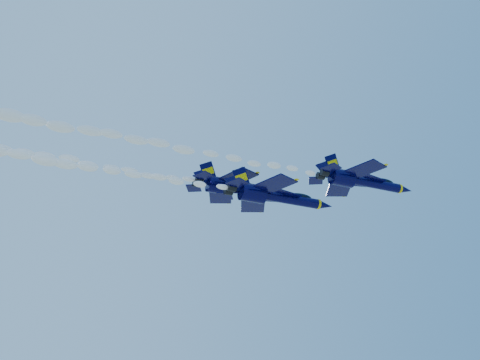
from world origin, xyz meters
name	(u,v)px	position (x,y,z in m)	size (l,w,h in m)	color
jet_lead	(361,181)	(14.12, -9.77, 151.00)	(15.03, 12.33, 5.59)	black
smoke_trail_jet_lead	(146,142)	(-16.23, -9.77, 150.62)	(47.84, 1.67, 1.51)	white
jet_second	(274,196)	(4.87, -1.30, 150.65)	(17.01, 13.96, 6.32)	black
smoke_trail_jet_second	(50,160)	(-26.32, -1.30, 150.25)	(47.84, 1.90, 1.71)	white
jet_third	(239,188)	(2.32, 5.91, 154.62)	(16.81, 13.79, 6.25)	black
smoke_trail_jet_third	(30,154)	(-28.78, 5.91, 154.22)	(47.84, 1.87, 1.69)	white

